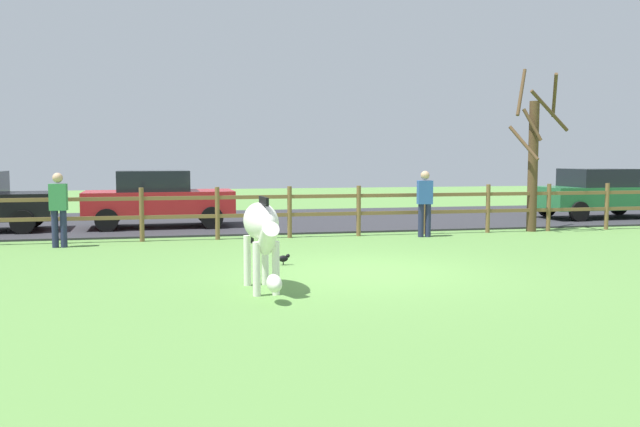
{
  "coord_description": "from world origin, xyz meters",
  "views": [
    {
      "loc": [
        -3.1,
        -10.86,
        1.99
      ],
      "look_at": [
        -0.53,
        1.17,
        0.92
      ],
      "focal_mm": 36.95,
      "sensor_mm": 36.0,
      "label": 1
    }
  ],
  "objects_px": {
    "visitor_right_of_tree": "(59,206)",
    "parked_car_green": "(600,193)",
    "bare_tree": "(534,156)",
    "parked_car_red": "(158,198)",
    "visitor_left_of_tree": "(425,201)",
    "zebra": "(262,229)",
    "crow_on_grass": "(284,258)"
  },
  "relations": [
    {
      "from": "crow_on_grass",
      "to": "visitor_right_of_tree",
      "type": "height_order",
      "value": "visitor_right_of_tree"
    },
    {
      "from": "visitor_right_of_tree",
      "to": "parked_car_green",
      "type": "bearing_deg",
      "value": 11.86
    },
    {
      "from": "crow_on_grass",
      "to": "parked_car_red",
      "type": "relative_size",
      "value": 0.05
    },
    {
      "from": "crow_on_grass",
      "to": "parked_car_green",
      "type": "height_order",
      "value": "parked_car_green"
    },
    {
      "from": "parked_car_red",
      "to": "parked_car_green",
      "type": "bearing_deg",
      "value": -0.61
    },
    {
      "from": "visitor_left_of_tree",
      "to": "visitor_right_of_tree",
      "type": "distance_m",
      "value": 8.53
    },
    {
      "from": "crow_on_grass",
      "to": "parked_car_green",
      "type": "xyz_separation_m",
      "value": [
        11.14,
        6.63,
        0.72
      ]
    },
    {
      "from": "bare_tree",
      "to": "parked_car_red",
      "type": "distance_m",
      "value": 10.2
    },
    {
      "from": "zebra",
      "to": "parked_car_green",
      "type": "bearing_deg",
      "value": 36.94
    },
    {
      "from": "crow_on_grass",
      "to": "visitor_left_of_tree",
      "type": "xyz_separation_m",
      "value": [
        4.07,
        3.49,
        0.78
      ]
    },
    {
      "from": "zebra",
      "to": "visitor_left_of_tree",
      "type": "height_order",
      "value": "visitor_left_of_tree"
    },
    {
      "from": "parked_car_red",
      "to": "zebra",
      "type": "bearing_deg",
      "value": -78.95
    },
    {
      "from": "zebra",
      "to": "crow_on_grass",
      "type": "distance_m",
      "value": 2.49
    },
    {
      "from": "bare_tree",
      "to": "parked_car_green",
      "type": "distance_m",
      "value": 4.77
    },
    {
      "from": "zebra",
      "to": "bare_tree",
      "type": "bearing_deg",
      "value": 38.2
    },
    {
      "from": "bare_tree",
      "to": "visitor_left_of_tree",
      "type": "xyz_separation_m",
      "value": [
        -3.24,
        -0.54,
        -1.09
      ]
    },
    {
      "from": "zebra",
      "to": "visitor_right_of_tree",
      "type": "relative_size",
      "value": 1.18
    },
    {
      "from": "bare_tree",
      "to": "zebra",
      "type": "bearing_deg",
      "value": -141.8
    },
    {
      "from": "bare_tree",
      "to": "parked_car_red",
      "type": "bearing_deg",
      "value": 164.27
    },
    {
      "from": "zebra",
      "to": "visitor_right_of_tree",
      "type": "xyz_separation_m",
      "value": [
        -3.77,
        5.61,
        -0.02
      ]
    },
    {
      "from": "bare_tree",
      "to": "crow_on_grass",
      "type": "height_order",
      "value": "bare_tree"
    },
    {
      "from": "crow_on_grass",
      "to": "parked_car_green",
      "type": "bearing_deg",
      "value": 30.74
    },
    {
      "from": "parked_car_red",
      "to": "crow_on_grass",
      "type": "bearing_deg",
      "value": -70.17
    },
    {
      "from": "parked_car_red",
      "to": "bare_tree",
      "type": "bearing_deg",
      "value": -15.73
    },
    {
      "from": "bare_tree",
      "to": "parked_car_red",
      "type": "xyz_separation_m",
      "value": [
        -9.75,
        2.75,
        -1.15
      ]
    },
    {
      "from": "bare_tree",
      "to": "visitor_left_of_tree",
      "type": "distance_m",
      "value": 3.46
    },
    {
      "from": "visitor_left_of_tree",
      "to": "visitor_right_of_tree",
      "type": "bearing_deg",
      "value": -179.1
    },
    {
      "from": "bare_tree",
      "to": "crow_on_grass",
      "type": "xyz_separation_m",
      "value": [
        -7.31,
        -4.02,
        -1.87
      ]
    },
    {
      "from": "parked_car_green",
      "to": "visitor_left_of_tree",
      "type": "relative_size",
      "value": 2.47
    },
    {
      "from": "bare_tree",
      "to": "crow_on_grass",
      "type": "relative_size",
      "value": 20.2
    },
    {
      "from": "bare_tree",
      "to": "visitor_right_of_tree",
      "type": "relative_size",
      "value": 2.65
    },
    {
      "from": "bare_tree",
      "to": "visitor_right_of_tree",
      "type": "xyz_separation_m",
      "value": [
        -11.76,
        -0.67,
        -1.09
      ]
    }
  ]
}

